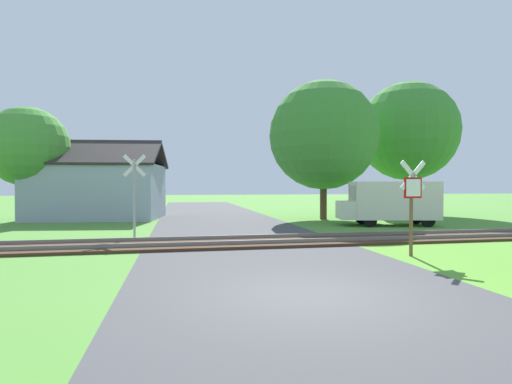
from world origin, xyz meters
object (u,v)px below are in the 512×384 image
object	(u,v)px
stop_sign_near	(412,199)
tree_left	(28,147)
house	(99,189)
mail_truck	(390,201)
tree_right	(324,135)
tree_far	(408,131)
crossing_sign_far	(134,190)

from	to	relation	value
stop_sign_near	tree_left	size ratio (longest dim) A/B	0.42
house	mail_truck	xyz separation A→B (m)	(15.43, -7.29, -0.56)
tree_right	mail_truck	distance (m)	6.08
house	tree_right	distance (m)	14.16
tree_right	tree_far	bearing A→B (deg)	20.92
tree_far	mail_truck	world-z (taller)	tree_far
crossing_sign_far	mail_truck	size ratio (longest dim) A/B	0.63
crossing_sign_far	tree_far	distance (m)	20.63
tree_far	tree_right	bearing A→B (deg)	-159.08
crossing_sign_far	tree_far	size ratio (longest dim) A/B	0.35
house	tree_right	world-z (taller)	tree_right
crossing_sign_far	tree_right	distance (m)	12.85
mail_truck	house	bearing A→B (deg)	76.29
tree_left	mail_truck	distance (m)	20.38
mail_truck	tree_right	bearing A→B (deg)	36.51
stop_sign_near	house	bearing A→B (deg)	-61.04
mail_truck	tree_left	bearing A→B (deg)	83.09
crossing_sign_far	tree_left	xyz separation A→B (m)	(-6.81, 9.08, 2.38)
tree_far	crossing_sign_far	bearing A→B (deg)	-151.08
stop_sign_near	house	distance (m)	19.28
house	tree_far	world-z (taller)	tree_far
house	tree_right	bearing A→B (deg)	-5.36
house	tree_right	xyz separation A→B (m)	(13.44, -3.02, 3.28)
crossing_sign_far	house	world-z (taller)	house
crossing_sign_far	mail_truck	distance (m)	12.61
crossing_sign_far	house	size ratio (longest dim) A/B	0.39
tree_far	tree_left	world-z (taller)	tree_far
mail_truck	tree_far	bearing A→B (deg)	-25.72
stop_sign_near	mail_truck	xyz separation A→B (m)	(4.04, 8.26, -0.43)
house	tree_left	bearing A→B (deg)	-158.96
house	tree_left	distance (m)	4.52
crossing_sign_far	tree_left	distance (m)	11.60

